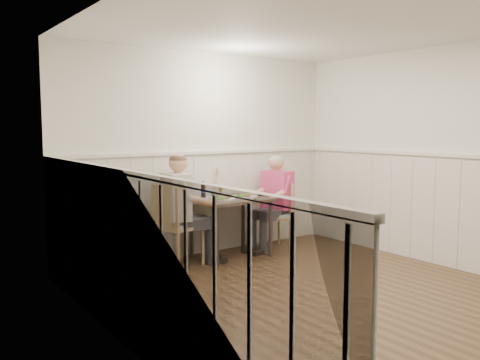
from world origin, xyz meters
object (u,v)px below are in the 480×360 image
(chair_right, at_px, (276,213))
(grass_vase, at_px, (215,183))
(chair_left, at_px, (176,222))
(man_in_pink, at_px, (275,209))
(beer_bottle, at_px, (203,190))
(diner_cream, at_px, (180,219))
(dining_table, at_px, (231,206))

(chair_right, distance_m, grass_vase, 0.95)
(chair_left, bearing_deg, man_in_pink, 1.05)
(chair_left, xyz_separation_m, beer_bottle, (0.53, 0.24, 0.32))
(diner_cream, height_order, grass_vase, diner_cream)
(beer_bottle, bearing_deg, chair_left, -155.92)
(chair_left, distance_m, diner_cream, 0.07)
(dining_table, xyz_separation_m, grass_vase, (-0.03, 0.31, 0.27))
(chair_right, height_order, beer_bottle, beer_bottle)
(dining_table, relative_size, beer_bottle, 4.16)
(man_in_pink, bearing_deg, chair_left, -178.95)
(man_in_pink, bearing_deg, chair_right, -17.84)
(dining_table, bearing_deg, chair_right, 1.51)
(chair_left, xyz_separation_m, man_in_pink, (1.54, 0.03, 0.02))
(chair_right, relative_size, chair_left, 0.92)
(chair_left, xyz_separation_m, grass_vase, (0.76, 0.31, 0.39))
(grass_vase, bearing_deg, diner_cream, -154.83)
(chair_left, bearing_deg, beer_bottle, 24.08)
(chair_right, xyz_separation_m, diner_cream, (-1.51, -0.05, 0.09))
(dining_table, xyz_separation_m, diner_cream, (-0.75, -0.03, -0.08))
(beer_bottle, bearing_deg, grass_vase, 17.91)
(chair_left, distance_m, beer_bottle, 0.66)
(chair_left, bearing_deg, chair_right, 0.87)
(chair_right, xyz_separation_m, man_in_pink, (-0.01, 0.00, 0.06))
(beer_bottle, relative_size, grass_vase, 0.57)
(man_in_pink, xyz_separation_m, beer_bottle, (-1.01, 0.21, 0.30))
(man_in_pink, height_order, beer_bottle, man_in_pink)
(grass_vase, bearing_deg, man_in_pink, -19.86)
(man_in_pink, bearing_deg, dining_table, -178.09)
(dining_table, relative_size, diner_cream, 0.67)
(diner_cream, relative_size, beer_bottle, 6.21)
(dining_table, distance_m, chair_right, 0.78)
(diner_cream, bearing_deg, dining_table, 2.24)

